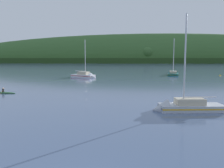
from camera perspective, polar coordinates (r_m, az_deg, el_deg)
name	(u,v)px	position (r m, az deg, el deg)	size (l,w,h in m)	color
far_shoreline_hill	(158,62)	(247.24, 11.25, 5.28)	(596.24, 102.69, 59.35)	#27431B
sailboat_near_mooring	(173,74)	(76.42, 14.78, 2.32)	(4.58, 9.20, 12.89)	#0F564C
sailboat_midwater_white	(86,76)	(65.70, -6.52, 1.84)	(8.14, 5.99, 11.68)	white
sailboat_far_left	(182,108)	(26.03, 16.93, -5.71)	(7.75, 3.13, 11.14)	#ADB2BC
canoe_with_paddler	(3,93)	(40.66, -25.16, -1.94)	(4.40, 1.72, 1.02)	#33663D
mooring_buoy_foreground	(220,76)	(78.57, 25.02, 1.87)	(0.61, 0.61, 0.69)	yellow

